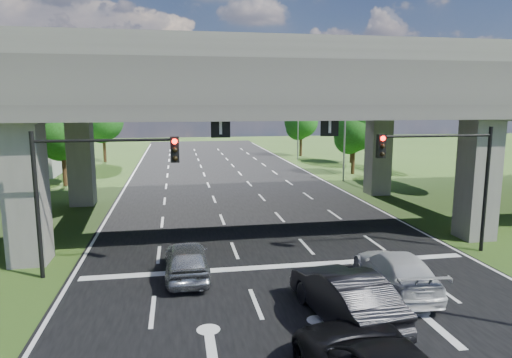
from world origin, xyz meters
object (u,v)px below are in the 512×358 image
object	(u,v)px
signal_left	(92,176)
streetlight_far	(341,117)
car_dark	(344,295)
car_silver	(187,259)
streetlight_beyond	(295,113)
car_white	(396,271)
signal_right	(446,167)

from	to	relation	value
signal_left	streetlight_far	world-z (taller)	streetlight_far
car_dark	car_silver	bearing A→B (deg)	-50.61
car_silver	car_dark	size ratio (longest dim) A/B	0.84
streetlight_far	streetlight_beyond	world-z (taller)	same
streetlight_far	car_white	world-z (taller)	streetlight_far
streetlight_beyond	car_dark	bearing A→B (deg)	-102.51
car_dark	streetlight_beyond	bearing A→B (deg)	-109.79
signal_right	car_dark	xyz separation A→B (m)	(-6.98, -5.65, -3.30)
signal_left	car_dark	world-z (taller)	signal_left
signal_right	signal_left	bearing A→B (deg)	180.00
signal_left	car_white	world-z (taller)	signal_left
signal_right	car_white	distance (m)	6.50
streetlight_beyond	car_silver	xyz separation A→B (m)	(-14.25, -37.00, -5.07)
streetlight_far	car_silver	xyz separation A→B (m)	(-14.25, -21.00, -5.07)
signal_left	car_silver	size ratio (longest dim) A/B	1.37
car_dark	car_white	bearing A→B (deg)	-151.81
streetlight_far	car_silver	world-z (taller)	streetlight_far
signal_right	car_dark	world-z (taller)	signal_right
signal_left	streetlight_far	xyz separation A→B (m)	(17.92, 20.06, 1.66)
car_silver	car_dark	world-z (taller)	car_dark
streetlight_far	car_white	bearing A→B (deg)	-105.19
streetlight_far	car_dark	size ratio (longest dim) A/B	1.92
streetlight_far	car_silver	size ratio (longest dim) A/B	2.28
signal_right	streetlight_far	distance (m)	20.25
signal_left	car_dark	xyz separation A→B (m)	(8.67, -5.65, -3.30)
signal_left	streetlight_beyond	xyz separation A→B (m)	(17.92, 36.06, 1.66)
signal_right	car_white	xyz separation A→B (m)	(-4.16, -3.64, -3.42)
signal_right	car_silver	world-z (taller)	signal_right
car_silver	signal_left	bearing A→B (deg)	-15.30
signal_left	car_dark	size ratio (longest dim) A/B	1.15
car_silver	car_dark	distance (m)	6.86
signal_left	car_dark	bearing A→B (deg)	-33.11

